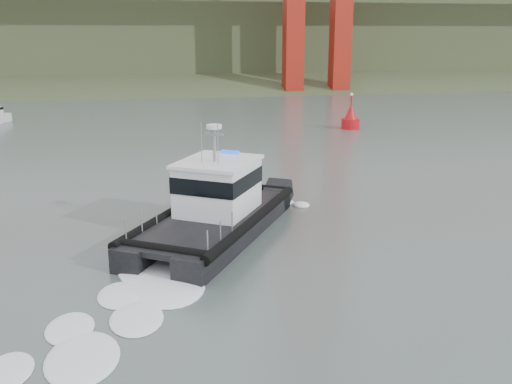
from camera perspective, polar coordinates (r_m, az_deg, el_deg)
ground at (r=21.38m, az=5.91°, el=-11.82°), size 400.00×400.00×0.00m
headlands at (r=143.77m, az=-8.63°, el=14.42°), size 500.00×105.36×27.12m
patrol_boat at (r=28.53m, az=-4.09°, el=-1.47°), size 9.81×12.38×5.76m
nav_buoy at (r=61.22m, az=9.45°, el=7.23°), size 1.91×1.91×3.98m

